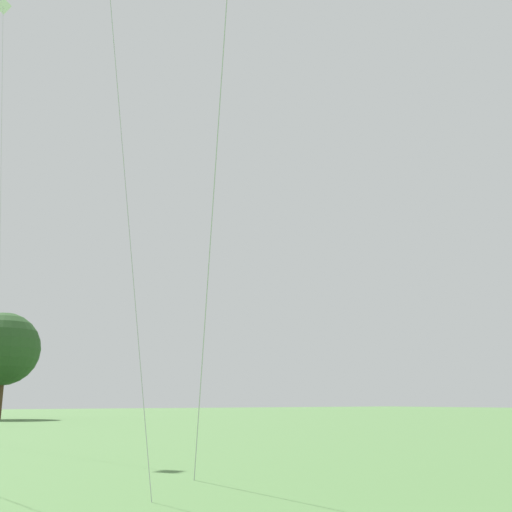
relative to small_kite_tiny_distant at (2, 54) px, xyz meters
name	(u,v)px	position (x,y,z in m)	size (l,w,h in m)	color
small_kite_tiny_distant	(2,54)	(0.00, 0.00, 0.00)	(1.97, 1.72, 22.78)	white
tree_oak_right	(3,349)	(9.52, 39.64, -12.15)	(7.90, 7.90, 11.38)	#513823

